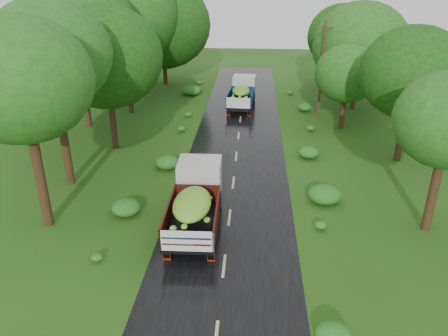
{
  "coord_description": "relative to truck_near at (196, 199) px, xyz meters",
  "views": [
    {
      "loc": [
        1.05,
        -11.16,
        11.57
      ],
      "look_at": [
        -0.44,
        10.35,
        1.7
      ],
      "focal_mm": 35.0,
      "sensor_mm": 36.0,
      "label": 1
    }
  ],
  "objects": [
    {
      "name": "truck_far",
      "position": [
        1.61,
        20.41,
        -0.09
      ],
      "size": [
        2.53,
        6.09,
        2.5
      ],
      "rotation": [
        0.0,
        0.0,
        -0.07
      ],
      "color": "black",
      "rests_on": "ground"
    },
    {
      "name": "truck_near",
      "position": [
        0.0,
        0.0,
        0.0
      ],
      "size": [
        2.34,
        6.36,
        2.66
      ],
      "rotation": [
        0.0,
        0.0,
        0.02
      ],
      "color": "black",
      "rests_on": "ground"
    },
    {
      "name": "trees_right",
      "position": [
        11.4,
        16.8,
        3.81
      ],
      "size": [
        5.93,
        31.41,
        7.4
      ],
      "color": "black",
      "rests_on": "ground"
    },
    {
      "name": "shrubs",
      "position": [
        1.57,
        6.88,
        -1.15
      ],
      "size": [
        11.9,
        44.0,
        0.7
      ],
      "color": "#155C19",
      "rests_on": "ground"
    },
    {
      "name": "trees_left",
      "position": [
        -8.49,
        16.64,
        5.53
      ],
      "size": [
        7.7,
        32.97,
        10.18
      ],
      "color": "black",
      "rests_on": "ground"
    },
    {
      "name": "utility_pole",
      "position": [
        8.16,
        18.16,
        2.56
      ],
      "size": [
        1.31,
        0.64,
        7.89
      ],
      "rotation": [
        0.0,
        0.0,
        0.41
      ],
      "color": "#382616",
      "rests_on": "ground"
    },
    {
      "name": "road",
      "position": [
        1.57,
        -2.12,
        -1.49
      ],
      "size": [
        6.5,
        80.0,
        0.02
      ],
      "primitive_type": "cube",
      "color": "black",
      "rests_on": "ground"
    },
    {
      "name": "road_lines",
      "position": [
        1.57,
        -1.12,
        -1.48
      ],
      "size": [
        0.12,
        69.6,
        0.0
      ],
      "color": "#BFB78C",
      "rests_on": "road"
    }
  ]
}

